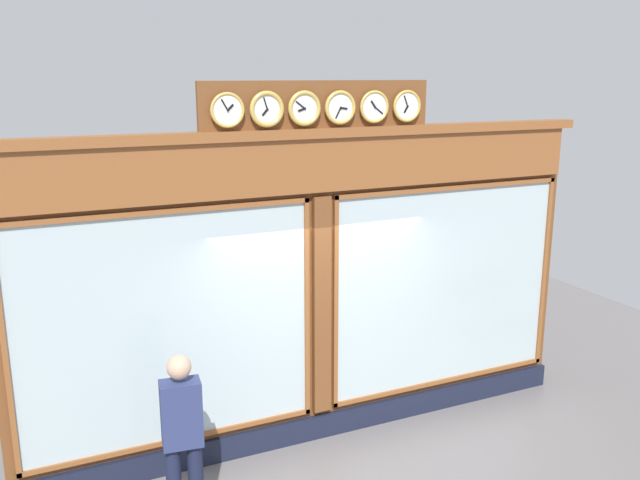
% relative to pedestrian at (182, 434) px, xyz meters
% --- Properties ---
extents(shop_facade, '(6.74, 0.42, 4.03)m').
position_rel_pedestrian_xyz_m(shop_facade, '(-1.79, -1.03, 0.87)').
color(shop_facade, brown).
rests_on(shop_facade, ground_plane).
extents(pedestrian, '(0.38, 0.26, 1.69)m').
position_rel_pedestrian_xyz_m(pedestrian, '(0.00, 0.00, 0.00)').
color(pedestrian, '#191E38').
rests_on(pedestrian, ground_plane).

